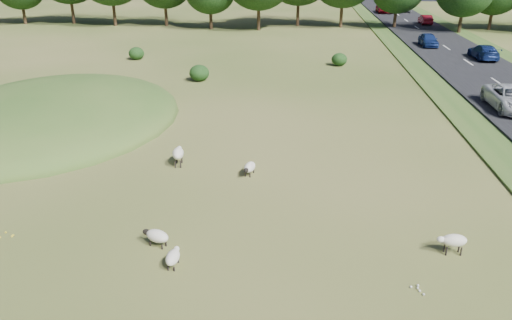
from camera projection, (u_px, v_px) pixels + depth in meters
The scene contains 15 objects.
ground at pixel (249, 92), 38.72m from camera, with size 160.00×160.00×0.00m, color #355119.
mound at pixel (53, 119), 32.37m from camera, with size 16.00×20.00×4.00m, color #33561E.
road at pixel (474, 68), 46.19m from camera, with size 8.00×150.00×0.25m, color black.
shrubs at pixel (218, 62), 45.98m from camera, with size 21.65×9.90×1.36m.
sheep_0 at pixel (173, 257), 17.12m from camera, with size 0.49×1.03×0.59m.
sheep_1 at pixel (157, 236), 18.31m from camera, with size 1.18×0.81×0.65m.
sheep_2 at pixel (178, 153), 25.19m from camera, with size 0.69×1.32×0.93m.
sheep_3 at pixel (249, 167), 24.16m from camera, with size 0.69×1.15×0.64m.
sheep_4 at pixel (453, 241), 17.77m from camera, with size 1.10×0.54×0.78m.
car_0 at pixel (385, 8), 86.51m from camera, with size 2.50×5.42×1.51m, color maroon.
car_1 at pixel (428, 40), 55.84m from camera, with size 1.67×4.14×1.41m, color navy.
car_2 at pixel (484, 52), 49.17m from camera, with size 1.96×4.81×1.40m, color navy.
car_5 at pixel (512, 98), 33.30m from camera, with size 2.56×5.56×1.54m, color silver.
car_6 at pixel (405, 8), 88.06m from camera, with size 1.77×4.35×1.26m, color #9D9FA5.
car_7 at pixel (425, 19), 73.01m from camera, with size 1.41×4.03×1.33m, color maroon.
Camera 1 is at (3.95, -17.56, 10.05)m, focal length 35.00 mm.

